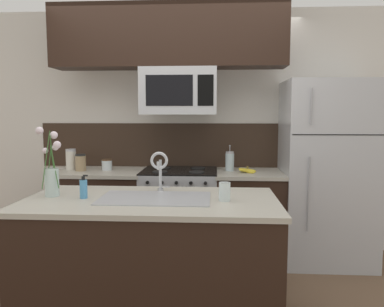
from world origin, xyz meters
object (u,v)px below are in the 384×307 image
Objects in this scene: storage_jar_medium at (81,163)px; refrigerator at (326,173)px; drinking_glass at (225,192)px; storage_jar_short at (107,165)px; french_press at (230,161)px; storage_jar_tall at (71,160)px; stove_range at (180,214)px; microwave at (179,92)px; sink_faucet at (160,166)px; dish_soap_bottle at (84,189)px; flower_vase at (52,175)px; banana_bunch at (247,171)px.

refrigerator is at bearing 1.36° from storage_jar_medium.
drinking_glass is at bearing -40.76° from storage_jar_medium.
storage_jar_medium is 0.26m from storage_jar_short.
storage_jar_tall is at bearing -178.63° from french_press.
storage_jar_medium is at bearing -177.79° from stove_range.
refrigerator is 10.50× the size of storage_jar_medium.
microwave is 5.92× the size of drinking_glass.
sink_faucet reaches higher than french_press.
refrigerator is 2.49m from storage_jar_medium.
sink_faucet reaches higher than dish_soap_bottle.
drinking_glass is at bearing -3.21° from flower_vase.
drinking_glass is at bearing -101.88° from banana_bunch.
dish_soap_bottle is at bearing -128.56° from french_press.
storage_jar_short is (-0.76, 0.03, 0.50)m from stove_range.
sink_faucet is (0.71, -1.07, 0.14)m from storage_jar_short.
sink_faucet is 2.43× the size of drinking_glass.
sink_faucet is at bearing -145.41° from refrigerator.
french_press is 1.35m from drinking_glass.
storage_jar_short is at bearing 16.14° from storage_jar_medium.
storage_jar_short is (0.25, 0.07, -0.03)m from storage_jar_medium.
french_press is at bearing 86.37° from drinking_glass.
stove_range is 0.83m from banana_bunch.
refrigerator is 3.66× the size of flower_vase.
dish_soap_bottle is at bearing -113.33° from stove_range.
stove_range is at bearing 2.21° from storage_jar_medium.
drinking_glass is (0.97, -0.01, -0.01)m from dish_soap_bottle.
flower_vase is at bearing -151.44° from refrigerator.
refrigerator is at bearing -0.36° from storage_jar_short.
refrigerator is 8.29× the size of storage_jar_tall.
microwave reaches higher than flower_vase.
sink_faucet is at bearing -44.03° from storage_jar_tall.
sink_faucet is (-0.05, -1.03, 0.65)m from stove_range.
drinking_glass reaches higher than storage_jar_short.
microwave is at bearing 108.68° from drinking_glass.
flower_vase is (-0.25, 0.05, 0.08)m from dish_soap_bottle.
storage_jar_tall reaches higher than banana_bunch.
stove_range is at bearing 174.86° from banana_bunch.
banana_bunch reaches higher than stove_range.
storage_jar_medium is 0.56× the size of sink_faucet.
refrigerator reaches higher than dish_soap_bottle.
flower_vase reaches higher than dish_soap_bottle.
refrigerator is 1.86m from sink_faucet.
french_press reaches higher than banana_bunch.
microwave is 4.51× the size of dish_soap_bottle.
french_press is 0.54× the size of flower_vase.
refrigerator is 6.80× the size of french_press.
microwave is 3.40× the size of storage_jar_tall.
drinking_glass is 0.25× the size of flower_vase.
sink_faucet is at bearing -92.81° from stove_range.
banana_bunch is at bearing -2.57° from storage_jar_tall.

